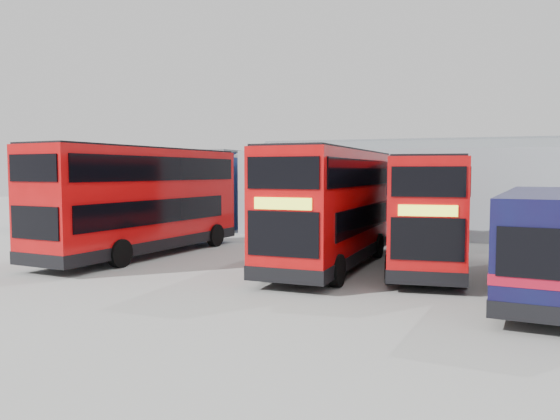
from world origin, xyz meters
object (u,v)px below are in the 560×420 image
object	(u,v)px
maintenance_shed	(499,190)
double_decker_left	(142,202)
single_decker_blue	(550,241)
office_block	(167,188)
panel_van	(72,213)
double_decker_centre	(333,209)
double_decker_right	(425,213)

from	to	relation	value
maintenance_shed	double_decker_left	bearing A→B (deg)	-136.76
single_decker_blue	office_block	bearing A→B (deg)	-26.21
maintenance_shed	panel_van	world-z (taller)	maintenance_shed
double_decker_left	single_decker_blue	bearing A→B (deg)	-179.81
single_decker_blue	double_decker_left	bearing A→B (deg)	0.01
maintenance_shed	panel_van	xyz separation A→B (m)	(-26.01, -7.16, -1.49)
double_decker_centre	double_decker_right	bearing A→B (deg)	15.64
double_decker_left	double_decker_right	bearing A→B (deg)	-168.67
office_block	single_decker_blue	size ratio (longest dim) A/B	1.04
single_decker_blue	double_decker_centre	bearing A→B (deg)	-8.36
office_block	panel_van	distance (m)	6.70
maintenance_shed	double_decker_centre	xyz separation A→B (m)	(-7.22, -15.14, -0.30)
office_block	maintenance_shed	world-z (taller)	maintenance_shed
maintenance_shed	office_block	bearing A→B (deg)	-174.79
double_decker_left	double_decker_right	distance (m)	12.25
office_block	double_decker_right	world-z (taller)	office_block
maintenance_shed	double_decker_centre	size ratio (longest dim) A/B	2.75
double_decker_left	double_decker_right	xyz separation A→B (m)	(12.23, 0.58, -0.27)
double_decker_left	panel_van	bearing A→B (deg)	-29.30
maintenance_shed	single_decker_blue	xyz separation A→B (m)	(0.28, -17.40, -1.04)
maintenance_shed	panel_van	size ratio (longest dim) A/B	6.38
double_decker_right	panel_van	world-z (taller)	double_decker_right
double_decker_left	panel_van	size ratio (longest dim) A/B	2.44
double_decker_left	double_decker_centre	size ratio (longest dim) A/B	1.05
office_block	maintenance_shed	size ratio (longest dim) A/B	0.40
office_block	panel_van	bearing A→B (deg)	-127.89
panel_van	single_decker_blue	bearing A→B (deg)	-12.62
maintenance_shed	single_decker_blue	world-z (taller)	maintenance_shed
maintenance_shed	double_decker_left	distance (m)	21.90
double_decker_centre	panel_van	bearing A→B (deg)	161.02
double_decker_centre	panel_van	world-z (taller)	double_decker_centre
double_decker_right	single_decker_blue	world-z (taller)	double_decker_right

